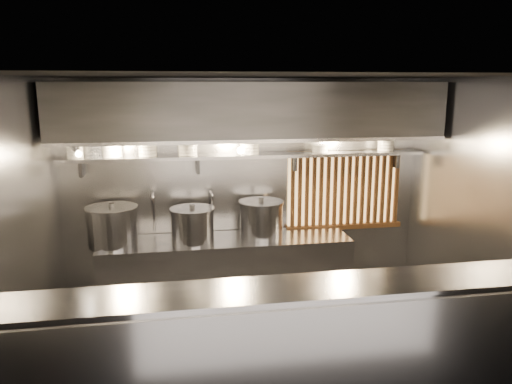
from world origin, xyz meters
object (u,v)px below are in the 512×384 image
object	(u,v)px
pendant_bulb	(241,150)
stock_pot_right	(261,219)
heat_lamp	(76,148)
stock_pot_left	(193,225)
stock_pot_mid	(112,226)

from	to	relation	value
pendant_bulb	stock_pot_right	size ratio (longest dim) A/B	0.25
stock_pot_right	heat_lamp	bearing A→B (deg)	-171.11
heat_lamp	stock_pot_left	size ratio (longest dim) A/B	0.61
stock_pot_mid	heat_lamp	bearing A→B (deg)	-137.08
pendant_bulb	heat_lamp	bearing A→B (deg)	-169.00
heat_lamp	stock_pot_mid	bearing A→B (deg)	42.92
pendant_bulb	stock_pot_right	distance (m)	0.87
stock_pot_left	stock_pot_mid	xyz separation A→B (m)	(-0.92, 0.04, 0.02)
stock_pot_mid	stock_pot_right	size ratio (longest dim) A/B	1.01
stock_pot_left	stock_pot_right	size ratio (longest dim) A/B	0.78
pendant_bulb	stock_pot_left	world-z (taller)	pendant_bulb
stock_pot_left	stock_pot_mid	world-z (taller)	stock_pot_mid
heat_lamp	stock_pot_mid	xyz separation A→B (m)	(0.29, 0.27, -0.94)
heat_lamp	stock_pot_right	world-z (taller)	heat_lamp
stock_pot_left	stock_pot_right	bearing A→B (deg)	6.01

